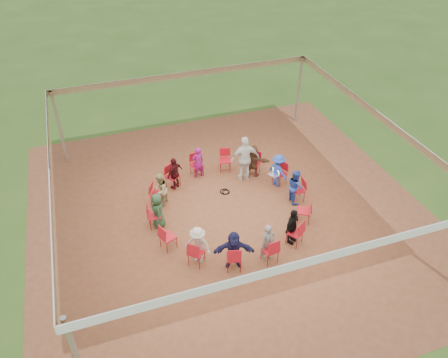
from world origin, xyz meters
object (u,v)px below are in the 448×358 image
object	(u,v)px
chair_2	(225,160)
standing_person	(245,159)
chair_4	(173,176)
person_seated_3	(175,173)
chair_8	(196,252)
chair_13	(298,190)
chair_12	(304,211)
chair_1	(254,163)
chair_5	(157,194)
chair_0	(280,173)
chair_3	(197,165)
chair_10	(270,250)
person_seated_0	(278,170)
person_seated_7	(234,250)
person_seated_1	(253,161)
person_seated_9	(292,226)
laptop	(275,173)
chair_6	(155,216)
person_seated_4	(160,190)
chair_11	(295,233)
person_seated_6	(198,245)
person_seated_8	(268,243)
cable_coil	(225,192)
chair_7	(168,237)
person_seated_10	(295,186)
person_seated_2	(198,162)
person_seated_5	(158,210)
chair_9	(234,257)

from	to	relation	value
chair_2	standing_person	size ratio (longest dim) A/B	0.49
chair_4	person_seated_3	size ratio (longest dim) A/B	0.71
chair_8	chair_13	size ratio (longest dim) A/B	1.00
chair_12	chair_1	bearing A→B (deg)	38.57
chair_2	chair_5	world-z (taller)	same
chair_4	chair_0	bearing A→B (deg)	128.57
chair_0	chair_3	size ratio (longest dim) A/B	1.00
chair_2	chair_10	world-z (taller)	same
person_seated_0	person_seated_7	size ratio (longest dim) A/B	1.00
person_seated_1	person_seated_9	bearing A→B (deg)	128.57
laptop	chair_6	bearing A→B (deg)	76.37
chair_12	person_seated_4	xyz separation A→B (m)	(-4.24, 2.36, 0.19)
chair_6	chair_11	distance (m)	4.48
person_seated_6	standing_person	bearing A→B (deg)	92.54
chair_13	person_seated_4	bearing A→B (deg)	77.47
chair_11	chair_0	bearing A→B (deg)	38.57
person_seated_9	person_seated_3	bearing A→B (deg)	90.00
chair_2	person_seated_3	bearing A→B (deg)	28.65
chair_1	chair_11	xyz separation A→B (m)	(-0.23, -3.88, 0.00)
person_seated_0	person_seated_8	size ratio (longest dim) A/B	1.00
person_seated_4	chair_3	bearing A→B (deg)	157.22
chair_2	cable_coil	bearing A→B (deg)	87.08
chair_7	chair_12	xyz separation A→B (m)	(4.47, -0.26, 0.00)
cable_coil	chair_1	bearing A→B (deg)	28.31
person_seated_7	person_seated_1	bearing A→B (deg)	77.14
chair_8	laptop	distance (m)	4.58
person_seated_0	laptop	size ratio (longest dim) A/B	2.97
person_seated_6	person_seated_10	bearing A→B (deg)	64.29
chair_5	person_seated_0	world-z (taller)	person_seated_0
chair_3	person_seated_9	world-z (taller)	person_seated_9
chair_8	laptop	xyz separation A→B (m)	(3.71, 2.69, 0.16)
chair_10	person_seated_2	bearing A→B (deg)	90.00
person_seated_3	person_seated_10	size ratio (longest dim) A/B	1.00
chair_3	person_seated_5	size ratio (longest dim) A/B	0.71
chair_2	cable_coil	distance (m)	1.44
chair_0	person_seated_10	world-z (taller)	person_seated_10
chair_1	person_seated_1	bearing A→B (deg)	90.00
chair_8	person_seated_5	distance (m)	2.12
chair_9	person_seated_10	distance (m)	3.80
chair_1	person_seated_5	world-z (taller)	person_seated_5
chair_5	chair_13	world-z (taller)	same
chair_7	laptop	bearing A→B (deg)	90.00
chair_11	person_seated_2	size ratio (longest dim) A/B	0.71
chair_5	standing_person	distance (m)	3.41
chair_8	chair_11	size ratio (longest dim) A/B	1.00
chair_4	person_seated_6	distance (m)	3.80
chair_9	person_seated_3	xyz separation A→B (m)	(-0.67, 4.32, 0.19)
chair_1	person_seated_4	world-z (taller)	person_seated_4
chair_11	chair_13	distance (m)	2.16
chair_5	person_seated_6	distance (m)	3.03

